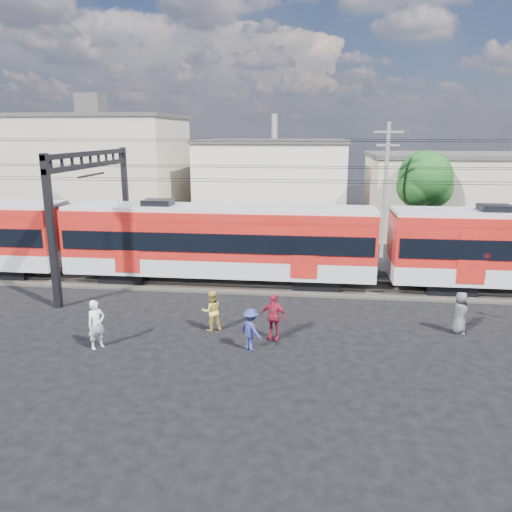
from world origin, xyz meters
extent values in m
plane|color=black|center=(0.00, 0.00, 0.00)|extent=(120.00, 120.00, 0.00)
cube|color=#2D2823|center=(0.00, 8.00, 0.06)|extent=(70.00, 3.40, 0.12)
cube|color=#59544C|center=(0.00, 7.25, 0.18)|extent=(70.00, 0.12, 0.12)
cube|color=#59544C|center=(0.00, 8.75, 0.18)|extent=(70.00, 0.12, 0.12)
cube|color=black|center=(-14.96, 8.00, 0.35)|extent=(2.40, 2.20, 0.70)
cube|color=black|center=(-8.40, 8.00, 0.35)|extent=(2.40, 2.20, 0.70)
cube|color=black|center=(1.84, 8.00, 0.35)|extent=(2.40, 2.20, 0.70)
cube|color=#9FA2A7|center=(-3.28, 8.00, 1.15)|extent=(16.00, 3.00, 0.90)
cube|color=maroon|center=(-3.28, 8.00, 2.80)|extent=(16.00, 3.00, 2.40)
cube|color=black|center=(-3.28, 8.00, 2.55)|extent=(15.68, 3.08, 0.95)
cube|color=#9FA2A7|center=(-3.28, 8.00, 4.05)|extent=(16.00, 2.60, 0.25)
cube|color=black|center=(8.40, 8.00, 0.35)|extent=(2.40, 2.20, 0.70)
cube|color=black|center=(-10.00, 3.50, 3.50)|extent=(0.30, 0.30, 7.00)
cube|color=black|center=(-10.00, 12.50, 3.50)|extent=(0.30, 0.30, 7.00)
cube|color=black|center=(-10.00, 8.00, 6.80)|extent=(0.25, 9.30, 0.25)
cube|color=black|center=(-10.00, 8.00, 6.20)|extent=(0.25, 9.30, 0.25)
cylinder|color=black|center=(0.00, 7.30, 5.50)|extent=(70.00, 0.03, 0.03)
cylinder|color=black|center=(0.00, 8.70, 5.50)|extent=(70.00, 0.03, 0.03)
cylinder|color=black|center=(0.00, 7.30, 6.20)|extent=(70.00, 0.03, 0.03)
cylinder|color=black|center=(0.00, 8.70, 6.20)|extent=(70.00, 0.03, 0.03)
cylinder|color=black|center=(0.00, 4.50, 7.50)|extent=(70.00, 0.03, 0.03)
cylinder|color=black|center=(0.00, 11.50, 7.50)|extent=(70.00, 0.03, 0.03)
cube|color=tan|center=(-17.00, 24.00, 4.50)|extent=(14.00, 10.00, 9.00)
cube|color=#3F3D3A|center=(-17.00, 24.00, 9.15)|extent=(14.28, 10.20, 0.30)
cube|color=beige|center=(-2.00, 27.00, 3.50)|extent=(12.00, 12.00, 7.00)
cube|color=#3F3D3A|center=(-2.00, 27.00, 7.15)|extent=(12.24, 12.24, 0.30)
cube|color=tan|center=(14.00, 24.00, 3.00)|extent=(16.00, 10.00, 6.00)
cube|color=#3F3D3A|center=(14.00, 24.00, 6.15)|extent=(16.32, 10.20, 0.30)
cylinder|color=slate|center=(6.00, 15.00, 4.25)|extent=(0.24, 0.24, 8.50)
cube|color=slate|center=(6.00, 15.00, 7.90)|extent=(1.80, 0.12, 0.12)
cube|color=slate|center=(6.00, 15.00, 7.10)|extent=(1.40, 0.12, 0.12)
cylinder|color=#382619|center=(9.00, 18.00, 1.96)|extent=(0.36, 0.36, 3.92)
sphere|color=#124013|center=(9.00, 18.00, 4.90)|extent=(3.64, 3.64, 3.64)
sphere|color=#124013|center=(9.60, 18.30, 4.20)|extent=(2.80, 2.80, 2.80)
imported|color=silver|center=(-6.30, -0.55, 0.93)|extent=(0.77, 0.81, 1.85)
imported|color=gold|center=(-2.38, 1.61, 0.84)|extent=(1.01, 0.93, 1.68)
imported|color=navy|center=(-0.56, -0.09, 0.81)|extent=(1.18, 1.13, 1.62)
imported|color=maroon|center=(0.18, 1.04, 0.92)|extent=(1.16, 0.71, 1.84)
imported|color=#46474A|center=(7.54, 2.53, 0.86)|extent=(0.60, 0.87, 1.72)
camera|label=1|loc=(1.66, -17.10, 7.86)|focal=35.00mm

